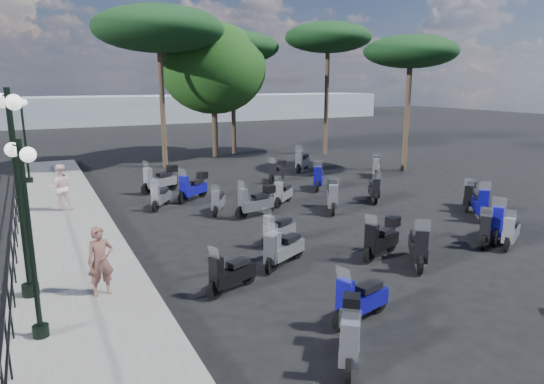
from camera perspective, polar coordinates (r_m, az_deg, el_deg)
name	(u,v)px	position (r m, az deg, el deg)	size (l,w,h in m)	color
ground	(298,235)	(15.16, 3.13, -5.06)	(120.00, 120.00, 0.00)	black
sidewalk	(66,235)	(16.20, -23.09, -4.65)	(3.00, 30.00, 0.15)	slate
railing	(15,216)	(15.79, -28.00, -2.47)	(0.04, 26.04, 1.10)	black
lamp_post_0	(29,228)	(9.36, -26.70, -3.82)	(0.49, 1.03, 3.60)	black
lamp_post_1	(18,182)	(11.21, -27.74, 1.08)	(0.53, 1.28, 4.41)	black
lamp_post_2	(24,134)	(24.50, -27.12, 6.07)	(0.55, 1.09, 3.86)	black
woman	(101,261)	(11.11, -19.52, -7.66)	(0.56, 0.37, 1.53)	brown
pedestrian_far	(61,187)	(18.84, -23.62, 0.50)	(0.80, 0.63, 1.65)	silver
scooter_1	(231,274)	(11.11, -4.87, -9.63)	(1.45, 0.77, 1.22)	black
scooter_2	(285,249)	(12.60, 1.49, -6.71)	(1.48, 0.89, 1.28)	black
scooter_3	(161,197)	(18.59, -12.98, -0.62)	(1.00, 1.31, 1.24)	black
scooter_4	(193,188)	(19.61, -9.25, 0.52)	(1.52, 1.13, 1.38)	black
scooter_5	(360,301)	(9.94, 10.32, -12.48)	(1.60, 0.66, 1.29)	black
scooter_6	(350,336)	(8.61, 9.16, -16.43)	(1.10, 1.36, 1.28)	black
scooter_7	(275,250)	(12.52, 0.32, -6.90)	(1.12, 1.22, 1.24)	black
scooter_8	(278,230)	(14.18, 0.74, -4.55)	(1.42, 0.80, 1.21)	black
scooter_9	(218,202)	(17.59, -6.37, -1.20)	(0.88, 1.31, 1.18)	black
scooter_10	(160,180)	(21.27, -13.04, 1.40)	(1.75, 0.93, 1.46)	black
scooter_12	(381,239)	(13.49, 12.75, -5.45)	(1.58, 0.84, 1.32)	black
scooter_13	(418,247)	(13.12, 16.82, -6.26)	(1.17, 1.48, 1.41)	black
scooter_14	(256,202)	(17.04, -1.92, -1.21)	(1.70, 0.71, 1.38)	black
scooter_15	(283,194)	(18.63, 1.30, -0.25)	(1.24, 1.09, 1.24)	black
scooter_16	(277,172)	(22.94, 0.59, 2.36)	(1.31, 1.11, 1.25)	black
scooter_18	(486,228)	(15.53, 23.83, -3.93)	(1.33, 1.07, 1.25)	black
scooter_19	(510,233)	(15.54, 26.25, -4.33)	(1.39, 0.88, 1.23)	black
scooter_20	(333,197)	(17.86, 7.14, -0.60)	(1.09, 1.58, 1.41)	black
scooter_21	(374,190)	(19.67, 11.93, 0.20)	(0.93, 1.41, 1.26)	black
scooter_22	(319,179)	(21.41, 5.50, 1.58)	(1.15, 1.47, 1.40)	black
scooter_24	(498,224)	(16.00, 25.06, -3.43)	(1.58, 1.16, 1.47)	black
scooter_25	(469,196)	(19.52, 22.20, -0.48)	(1.35, 1.08, 1.26)	black
scooter_26	(480,204)	(18.33, 23.25, -1.34)	(1.23, 1.44, 1.42)	black
scooter_27	(376,167)	(24.76, 12.16, 2.88)	(1.15, 1.32, 1.27)	black
scooter_28	(302,162)	(25.65, 3.56, 3.55)	(1.42, 1.34, 1.47)	black
broadleaf_tree	(213,69)	(30.67, -6.92, 14.21)	(6.47, 6.47, 8.17)	#38281E
pine_0	(232,48)	(31.94, -4.68, 16.56)	(5.94, 5.94, 7.79)	#38281E
pine_1	(328,38)	(31.84, 6.61, 17.57)	(5.44, 5.44, 8.29)	#38281E
pine_2	(159,29)	(27.36, -13.20, 18.14)	(6.89, 6.89, 8.54)	#38281E
pine_3	(411,52)	(26.51, 16.01, 15.53)	(4.79, 4.79, 6.98)	#38281E
distant_hills	(99,110)	(58.05, -19.63, 9.05)	(70.00, 8.00, 3.00)	gray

